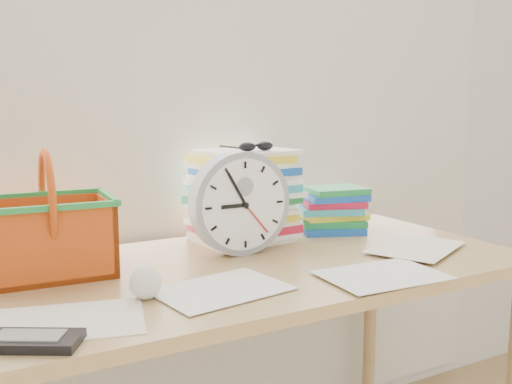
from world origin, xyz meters
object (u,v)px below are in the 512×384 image
paper_stack (245,196)px  book_stack (333,209)px  desk (254,290)px  calculator (30,341)px  clock (240,203)px  basket (48,214)px

paper_stack → book_stack: size_ratio=1.30×
desk → paper_stack: (0.09, 0.22, 0.21)m
paper_stack → calculator: size_ratio=1.85×
paper_stack → clock: bearing=-122.5°
basket → book_stack: bearing=7.4°
clock → calculator: size_ratio=1.67×
desk → calculator: 0.64m
paper_stack → basket: (-0.56, -0.08, 0.01)m
clock → calculator: clock is taller
clock → book_stack: bearing=16.2°
paper_stack → clock: clock is taller
desk → basket: size_ratio=4.81×
paper_stack → clock: 0.16m
clock → calculator: bearing=-148.4°
calculator → book_stack: bearing=56.0°
book_stack → paper_stack: bearing=176.3°
desk → book_stack: bearing=27.0°
book_stack → basket: bearing=-175.9°
book_stack → clock: bearing=-163.8°
clock → basket: basket is taller
desk → clock: clock is taller
desk → calculator: size_ratio=8.43×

